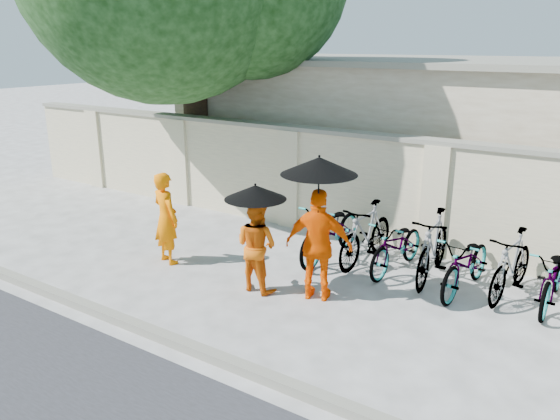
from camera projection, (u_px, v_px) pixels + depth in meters
The scene contains 16 objects.
ground at pixel (237, 291), 8.42m from camera, with size 80.00×80.00×0.00m, color beige.
kerb at pixel (157, 334), 7.05m from camera, with size 40.00×0.16×0.12m, color gray.
compound_wall at pixel (384, 192), 10.16m from camera, with size 20.00×0.30×2.00m, color beige.
building_behind at pixel (492, 137), 12.49m from camera, with size 14.00×6.00×3.20m, color beige.
monk_left at pixel (166, 218), 9.31m from camera, with size 0.58×0.38×1.60m, color #FF7400.
monk_center at pixel (257, 245), 8.28m from camera, with size 0.70×0.54×1.44m, color #DA5B0A.
parasol_center at pixel (255, 192), 7.94m from camera, with size 0.92×0.92×0.88m.
monk_right at pixel (319, 245), 7.94m from camera, with size 0.99×0.41×1.69m, color #FD5600.
parasol_right at pixel (319, 166), 7.51m from camera, with size 1.08×1.08×1.21m.
bike_0 at pixel (331, 231), 9.54m from camera, with size 0.68×1.96×1.03m, color slate.
bike_1 at pixel (366, 234), 9.35m from camera, with size 0.50×1.78×1.07m, color slate.
bike_2 at pixel (397, 246), 9.03m from camera, with size 0.60×1.71×0.90m, color slate.
bike_3 at pixel (433, 247), 8.69m from camera, with size 0.52×1.85×1.11m, color slate.
bike_4 at pixel (467, 264), 8.26m from camera, with size 0.61×1.76×0.92m, color slate.
bike_5 at pixel (511, 265), 8.11m from camera, with size 0.48×1.69×1.02m, color slate.
bike_6 at pixel (554, 277), 7.81m from camera, with size 0.60×1.73×0.91m, color slate.
Camera 1 is at (4.78, -6.06, 3.67)m, focal length 35.00 mm.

